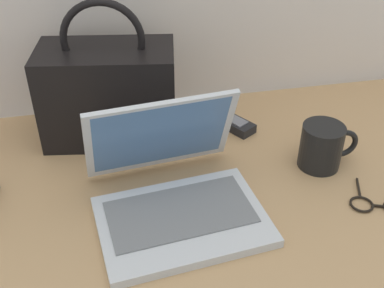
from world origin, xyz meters
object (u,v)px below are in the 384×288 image
Objects in this scene: laptop at (175,190)px; handbag at (109,92)px; remote_control_near at (226,119)px; eyeglasses at (378,205)px; coffee_mug at (322,146)px.

handbag is (-0.10, 0.29, 0.07)m from laptop.
remote_control_near is 1.23× the size of eyeglasses.
remote_control_near is (-0.16, 0.21, -0.04)m from coffee_mug.
eyeglasses is 0.62m from handbag.
laptop is 0.31m from handbag.
eyeglasses is 0.39× the size of handbag.
eyeglasses is (0.39, -0.08, -0.04)m from laptop.
handbag reaches higher than laptop.
coffee_mug is 0.39× the size of handbag.
eyeglasses is at bearing -58.84° from remote_control_near.
handbag reaches higher than eyeglasses.
laptop is 0.34m from coffee_mug.
handbag reaches higher than remote_control_near.
handbag is (-0.49, 0.36, 0.11)m from eyeglasses.
laptop is 2.58× the size of coffee_mug.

